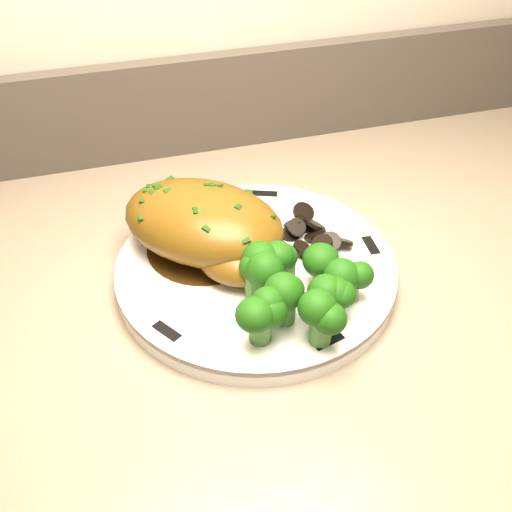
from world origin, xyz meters
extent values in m
cylinder|color=white|center=(0.13, 1.73, 0.91)|extent=(0.35, 0.35, 0.02)
cube|color=black|center=(0.24, 1.73, 0.92)|extent=(0.01, 0.03, 0.00)
cube|color=black|center=(0.17, 1.84, 0.92)|extent=(0.03, 0.02, 0.00)
cube|color=black|center=(0.04, 1.81, 0.92)|extent=(0.03, 0.03, 0.00)
cube|color=black|center=(0.03, 1.67, 0.92)|extent=(0.02, 0.03, 0.00)
cube|color=black|center=(0.16, 1.62, 0.92)|extent=(0.03, 0.02, 0.00)
cylinder|color=#37210A|center=(0.09, 1.77, 0.92)|extent=(0.11, 0.11, 0.00)
ellipsoid|color=brown|center=(0.09, 1.77, 0.95)|extent=(0.19, 0.19, 0.06)
ellipsoid|color=brown|center=(0.10, 1.72, 0.94)|extent=(0.09, 0.09, 0.03)
cube|color=#17400D|center=(0.05, 1.81, 0.98)|extent=(0.01, 0.01, 0.00)
cube|color=#17400D|center=(0.07, 1.79, 0.98)|extent=(0.01, 0.01, 0.00)
cube|color=#17400D|center=(0.08, 1.78, 0.98)|extent=(0.01, 0.01, 0.00)
cube|color=#17400D|center=(0.10, 1.77, 0.98)|extent=(0.01, 0.01, 0.00)
cube|color=#17400D|center=(0.11, 1.76, 0.98)|extent=(0.01, 0.01, 0.00)
cube|color=#17400D|center=(0.13, 1.74, 0.98)|extent=(0.01, 0.01, 0.00)
cylinder|color=black|center=(0.20, 1.76, 0.92)|extent=(0.02, 0.02, 0.01)
cylinder|color=black|center=(0.20, 1.77, 0.92)|extent=(0.02, 0.02, 0.01)
cylinder|color=black|center=(0.19, 1.78, 0.93)|extent=(0.02, 0.02, 0.01)
cylinder|color=black|center=(0.18, 1.78, 0.92)|extent=(0.02, 0.02, 0.01)
cylinder|color=black|center=(0.16, 1.78, 0.92)|extent=(0.02, 0.02, 0.01)
cylinder|color=black|center=(0.15, 1.78, 0.93)|extent=(0.03, 0.03, 0.02)
cylinder|color=black|center=(0.14, 1.77, 0.92)|extent=(0.03, 0.03, 0.01)
cylinder|color=black|center=(0.14, 1.76, 0.92)|extent=(0.02, 0.02, 0.00)
cylinder|color=black|center=(0.14, 1.75, 0.93)|extent=(0.03, 0.03, 0.01)
cylinder|color=black|center=(0.15, 1.74, 0.92)|extent=(0.03, 0.03, 0.02)
cylinder|color=black|center=(0.16, 1.74, 0.92)|extent=(0.03, 0.03, 0.01)
cylinder|color=black|center=(0.18, 1.74, 0.93)|extent=(0.03, 0.03, 0.02)
cylinder|color=black|center=(0.19, 1.74, 0.92)|extent=(0.04, 0.04, 0.01)
cylinder|color=black|center=(0.20, 1.75, 0.92)|extent=(0.03, 0.03, 0.01)
cylinder|color=#4D8538|center=(0.11, 1.69, 0.93)|extent=(0.02, 0.02, 0.03)
sphere|color=#0E3A08|center=(0.11, 1.69, 0.95)|extent=(0.03, 0.03, 0.03)
cylinder|color=#4D8538|center=(0.15, 1.70, 0.93)|extent=(0.02, 0.02, 0.03)
sphere|color=#0E3A08|center=(0.15, 1.70, 0.95)|extent=(0.03, 0.03, 0.03)
cylinder|color=#4D8538|center=(0.18, 1.69, 0.93)|extent=(0.02, 0.02, 0.03)
sphere|color=#0E3A08|center=(0.18, 1.69, 0.95)|extent=(0.03, 0.03, 0.03)
cylinder|color=#4D8538|center=(0.13, 1.66, 0.93)|extent=(0.02, 0.02, 0.03)
sphere|color=#0E3A08|center=(0.13, 1.66, 0.95)|extent=(0.03, 0.03, 0.03)
cylinder|color=#4D8538|center=(0.17, 1.65, 0.93)|extent=(0.02, 0.02, 0.03)
sphere|color=#0E3A08|center=(0.17, 1.65, 0.95)|extent=(0.03, 0.03, 0.03)
cylinder|color=#4D8538|center=(0.19, 1.67, 0.93)|extent=(0.02, 0.02, 0.03)
sphere|color=#0E3A08|center=(0.19, 1.67, 0.95)|extent=(0.03, 0.03, 0.03)
cylinder|color=#4D8538|center=(0.10, 1.64, 0.93)|extent=(0.02, 0.02, 0.03)
sphere|color=#0E3A08|center=(0.10, 1.64, 0.95)|extent=(0.03, 0.03, 0.03)
cylinder|color=#4D8538|center=(0.15, 1.62, 0.93)|extent=(0.02, 0.02, 0.03)
sphere|color=#0E3A08|center=(0.15, 1.62, 0.95)|extent=(0.03, 0.03, 0.03)
camera|label=1|loc=(0.00, 1.29, 1.32)|focal=45.00mm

